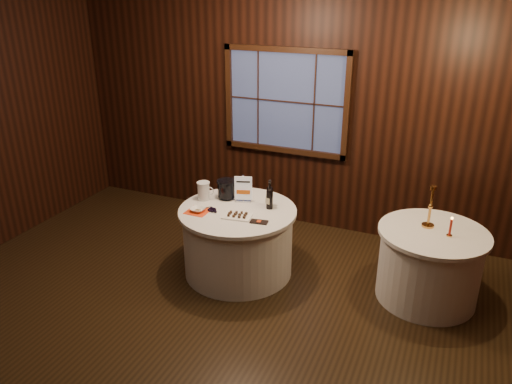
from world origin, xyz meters
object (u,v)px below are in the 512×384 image
at_px(sign_stand, 243,193).
at_px(glass_pitcher, 204,191).
at_px(port_bottle_right, 270,197).
at_px(chocolate_plate, 237,215).
at_px(ice_bucket, 227,189).
at_px(main_table, 238,241).
at_px(port_bottle_left, 270,195).
at_px(brass_candlestick, 430,212).
at_px(side_table, 429,265).
at_px(red_candle, 450,229).
at_px(chocolate_box, 259,222).
at_px(cracker_bowl, 198,209).
at_px(grape_bunch, 213,209).

height_order(sign_stand, glass_pitcher, sign_stand).
relative_size(port_bottle_right, chocolate_plate, 0.95).
bearing_deg(ice_bucket, main_table, -43.11).
bearing_deg(main_table, port_bottle_left, 37.90).
bearing_deg(brass_candlestick, side_table, -50.03).
relative_size(chocolate_plate, red_candle, 1.56).
bearing_deg(brass_candlestick, port_bottle_left, -174.34).
xyz_separation_m(side_table, chocolate_plate, (-1.92, -0.47, 0.40)).
xyz_separation_m(brass_candlestick, red_candle, (0.21, -0.13, -0.08)).
distance_m(chocolate_box, brass_candlestick, 1.70).
relative_size(port_bottle_right, cracker_bowl, 1.97).
xyz_separation_m(port_bottle_left, brass_candlestick, (1.64, 0.16, 0.03)).
height_order(chocolate_box, grape_bunch, grape_bunch).
height_order(chocolate_box, brass_candlestick, brass_candlestick).
bearing_deg(chocolate_plate, main_table, 114.63).
relative_size(ice_bucket, grape_bunch, 1.14).
relative_size(sign_stand, chocolate_plate, 0.98).
bearing_deg(port_bottle_right, red_candle, 17.87).
xyz_separation_m(grape_bunch, red_candle, (2.36, 0.39, 0.06)).
bearing_deg(red_candle, brass_candlestick, 147.73).
relative_size(sign_stand, chocolate_box, 1.73).
relative_size(side_table, port_bottle_right, 3.56).
distance_m(sign_stand, port_bottle_left, 0.32).
bearing_deg(sign_stand, port_bottle_right, -27.14).
bearing_deg(cracker_bowl, chocolate_box, 0.91).
bearing_deg(grape_bunch, sign_stand, 61.56).
distance_m(chocolate_box, cracker_bowl, 0.71).
xyz_separation_m(port_bottle_right, glass_pitcher, (-0.77, -0.07, -0.03)).
relative_size(main_table, red_candle, 6.26).
relative_size(sign_stand, glass_pitcher, 1.50).
bearing_deg(brass_candlestick, cracker_bowl, -165.44).
relative_size(port_bottle_right, chocolate_box, 1.68).
height_order(chocolate_box, red_candle, red_candle).
bearing_deg(main_table, glass_pitcher, 168.32).
xyz_separation_m(side_table, brass_candlestick, (-0.07, 0.08, 0.54)).
xyz_separation_m(side_table, sign_stand, (-2.03, -0.08, 0.49)).
xyz_separation_m(main_table, chocolate_box, (0.34, -0.20, 0.39)).
xyz_separation_m(glass_pitcher, red_candle, (2.60, 0.16, -0.02)).
distance_m(main_table, port_bottle_left, 0.63).
distance_m(chocolate_plate, glass_pitcher, 0.61).
distance_m(side_table, cracker_bowl, 2.46).
relative_size(ice_bucket, cracker_bowl, 1.41).
height_order(side_table, brass_candlestick, brass_candlestick).
xyz_separation_m(port_bottle_right, brass_candlestick, (1.62, 0.22, 0.03)).
bearing_deg(main_table, sign_stand, 97.87).
distance_m(side_table, brass_candlestick, 0.55).
bearing_deg(port_bottle_left, chocolate_plate, -105.16).
xyz_separation_m(port_bottle_left, chocolate_box, (0.05, -0.42, -0.12)).
bearing_deg(glass_pitcher, brass_candlestick, -5.70).
bearing_deg(port_bottle_left, sign_stand, -166.62).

